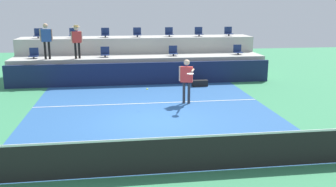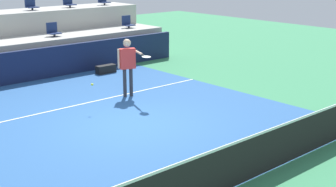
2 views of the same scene
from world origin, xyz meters
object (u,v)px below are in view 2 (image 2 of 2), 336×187
object	(u,v)px
stadium_chair_upper_right	(69,2)
tennis_player	(128,62)
stadium_chair_upper_mid_right	(31,5)
tennis_ball	(92,84)
stadium_chair_lower_right	(53,31)
stadium_chair_upper_far_right	(103,0)
stadium_chair_lower_far_right	(128,23)
equipment_bag	(106,69)

from	to	relation	value
stadium_chair_upper_right	tennis_player	bearing A→B (deg)	-106.32
stadium_chair_upper_mid_right	tennis_ball	distance (m)	7.80
stadium_chair_lower_right	stadium_chair_upper_right	world-z (taller)	stadium_chair_upper_right
stadium_chair_upper_far_right	stadium_chair_lower_far_right	bearing A→B (deg)	-90.12
stadium_chair_upper_mid_right	tennis_player	xyz separation A→B (m)	(-0.29, -6.89, -1.21)
stadium_chair_upper_mid_right	equipment_bag	size ratio (longest dim) A/B	0.68
stadium_chair_upper_mid_right	stadium_chair_upper_right	distance (m)	1.72
stadium_chair_upper_mid_right	stadium_chair_upper_far_right	bearing A→B (deg)	0.00
stadium_chair_lower_far_right	tennis_ball	xyz separation A→B (m)	(-5.39, -5.60, -0.70)
stadium_chair_upper_far_right	tennis_ball	size ratio (longest dim) A/B	7.65
tennis_ball	equipment_bag	world-z (taller)	tennis_ball
stadium_chair_lower_right	stadium_chair_upper_mid_right	size ratio (longest dim) A/B	1.00
stadium_chair_upper_mid_right	stadium_chair_upper_right	xyz separation A→B (m)	(1.72, 0.00, 0.00)
tennis_player	tennis_ball	world-z (taller)	tennis_player
stadium_chair_upper_right	tennis_player	xyz separation A→B (m)	(-2.02, -6.89, -1.21)
stadium_chair_upper_mid_right	tennis_player	world-z (taller)	stadium_chair_upper_mid_right
stadium_chair_lower_far_right	tennis_player	bearing A→B (deg)	-126.57
stadium_chair_upper_mid_right	equipment_bag	distance (m)	4.48
stadium_chair_upper_far_right	equipment_bag	world-z (taller)	stadium_chair_upper_far_right
stadium_chair_lower_right	stadium_chair_upper_mid_right	distance (m)	1.99
stadium_chair_upper_far_right	tennis_player	bearing A→B (deg)	-118.75
stadium_chair_lower_right	stadium_chair_upper_mid_right	xyz separation A→B (m)	(0.04, 1.80, 0.85)
stadium_chair_upper_far_right	tennis_ball	bearing A→B (deg)	-126.09
tennis_ball	tennis_player	bearing A→B (deg)	17.49
stadium_chair_lower_right	stadium_chair_lower_far_right	bearing A→B (deg)	0.00
tennis_ball	stadium_chair_lower_far_right	bearing A→B (deg)	46.10
stadium_chair_upper_mid_right	stadium_chair_upper_far_right	size ratio (longest dim) A/B	1.00
stadium_chair_lower_far_right	stadium_chair_upper_right	distance (m)	2.66
stadium_chair_upper_right	tennis_ball	world-z (taller)	stadium_chair_upper_right
stadium_chair_upper_mid_right	stadium_chair_upper_far_right	distance (m)	3.49
stadium_chair_upper_right	tennis_ball	distance (m)	8.39
stadium_chair_lower_right	stadium_chair_lower_far_right	xyz separation A→B (m)	(3.53, 0.00, 0.00)
equipment_bag	stadium_chair_upper_mid_right	bearing A→B (deg)	104.21
stadium_chair_lower_right	tennis_ball	xyz separation A→B (m)	(-1.86, -5.60, -0.70)
stadium_chair_upper_right	stadium_chair_upper_far_right	bearing A→B (deg)	0.00
stadium_chair_lower_far_right	stadium_chair_upper_far_right	size ratio (longest dim) A/B	1.00
stadium_chair_lower_right	tennis_ball	bearing A→B (deg)	-108.40
stadium_chair_lower_right	equipment_bag	xyz separation A→B (m)	(1.00, -2.00, -1.31)
stadium_chair_upper_mid_right	tennis_player	distance (m)	7.00
stadium_chair_lower_right	stadium_chair_upper_far_right	distance (m)	4.05
stadium_chair_lower_far_right	stadium_chair_upper_far_right	xyz separation A→B (m)	(0.00, 1.80, 0.85)
stadium_chair_lower_far_right	stadium_chair_upper_mid_right	size ratio (longest dim) A/B	1.00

